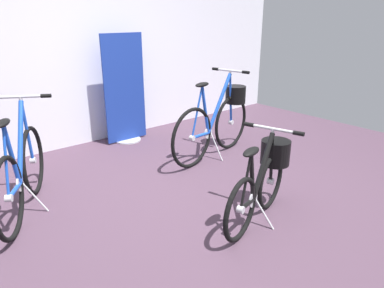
{
  "coord_description": "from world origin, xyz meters",
  "views": [
    {
      "loc": [
        -1.88,
        -2.21,
        1.67
      ],
      "look_at": [
        0.09,
        0.14,
        0.55
      ],
      "focal_mm": 33.12,
      "sensor_mm": 36.0,
      "label": 1
    }
  ],
  "objects_px": {
    "folding_bike_foreground": "(264,176)",
    "display_bike_right": "(219,118)",
    "display_bike_left": "(22,173)",
    "floor_banner_stand": "(125,96)"
  },
  "relations": [
    {
      "from": "floor_banner_stand",
      "to": "display_bike_right",
      "type": "relative_size",
      "value": 0.97
    },
    {
      "from": "floor_banner_stand",
      "to": "display_bike_right",
      "type": "xyz_separation_m",
      "value": [
        0.62,
        -1.18,
        -0.17
      ]
    },
    {
      "from": "display_bike_left",
      "to": "display_bike_right",
      "type": "distance_m",
      "value": 2.3
    },
    {
      "from": "folding_bike_foreground",
      "to": "display_bike_left",
      "type": "distance_m",
      "value": 2.1
    },
    {
      "from": "floor_banner_stand",
      "to": "folding_bike_foreground",
      "type": "distance_m",
      "value": 2.51
    },
    {
      "from": "folding_bike_foreground",
      "to": "display_bike_right",
      "type": "relative_size",
      "value": 0.73
    },
    {
      "from": "folding_bike_foreground",
      "to": "display_bike_right",
      "type": "bearing_deg",
      "value": 60.93
    },
    {
      "from": "floor_banner_stand",
      "to": "folding_bike_foreground",
      "type": "relative_size",
      "value": 1.34
    },
    {
      "from": "folding_bike_foreground",
      "to": "display_bike_right",
      "type": "height_order",
      "value": "display_bike_right"
    },
    {
      "from": "display_bike_left",
      "to": "display_bike_right",
      "type": "relative_size",
      "value": 0.85
    }
  ]
}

